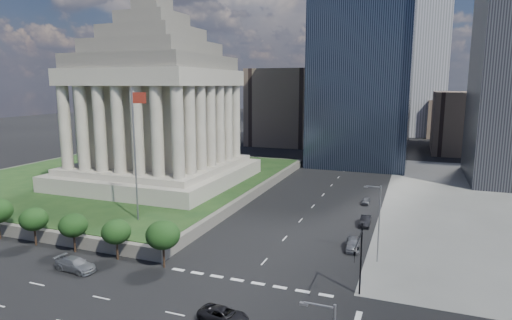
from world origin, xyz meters
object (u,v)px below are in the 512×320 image
at_px(flagpole, 136,147).
at_px(street_lamp_north, 378,219).
at_px(suv_grey, 75,264).
at_px(parked_sedan_far, 366,201).
at_px(parked_sedan_mid, 366,221).
at_px(parked_sedan_near, 353,244).
at_px(traffic_signal_ne, 359,254).
at_px(pickup_truck, 223,315).
at_px(war_memorial, 156,89).

relative_size(flagpole, street_lamp_north, 2.00).
height_order(street_lamp_north, suv_grey, street_lamp_north).
bearing_deg(parked_sedan_far, parked_sedan_mid, -83.60).
bearing_deg(street_lamp_north, parked_sedan_near, 136.99).
bearing_deg(traffic_signal_ne, flagpole, 163.29).
bearing_deg(parked_sedan_near, parked_sedan_far, 85.43).
distance_m(parked_sedan_near, parked_sedan_mid, 11.11).
bearing_deg(flagpole, suv_grey, -84.94).
distance_m(street_lamp_north, parked_sedan_mid, 15.37).
height_order(traffic_signal_ne, parked_sedan_far, traffic_signal_ne).
bearing_deg(traffic_signal_ne, parked_sedan_near, 100.02).
height_order(flagpole, pickup_truck, flagpole).
bearing_deg(war_memorial, parked_sedan_near, -24.30).
xyz_separation_m(traffic_signal_ne, parked_sedan_mid, (-2.11, 25.56, -4.52)).
height_order(war_memorial, parked_sedan_far, war_memorial).
bearing_deg(suv_grey, flagpole, 9.61).
distance_m(parked_sedan_mid, parked_sedan_far, 13.04).
distance_m(traffic_signal_ne, parked_sedan_far, 38.96).
distance_m(street_lamp_north, pickup_truck, 23.65).
bearing_deg(war_memorial, traffic_signal_ne, -36.42).
xyz_separation_m(flagpole, traffic_signal_ne, (34.33, -10.30, -7.86)).
bearing_deg(flagpole, parked_sedan_far, 42.47).
bearing_deg(parked_sedan_near, street_lamp_north, -49.83).
bearing_deg(flagpole, traffic_signal_ne, -16.71).
xyz_separation_m(flagpole, parked_sedan_far, (30.83, 28.22, -12.50)).
relative_size(war_memorial, parked_sedan_mid, 8.76).
bearing_deg(pickup_truck, traffic_signal_ne, -48.79).
relative_size(street_lamp_north, parked_sedan_mid, 2.25).
height_order(suv_grey, parked_sedan_near, suv_grey).
height_order(flagpole, traffic_signal_ne, flagpole).
height_order(flagpole, parked_sedan_near, flagpole).
bearing_deg(pickup_truck, suv_grey, 84.68).
height_order(flagpole, parked_sedan_mid, flagpole).
relative_size(war_memorial, parked_sedan_near, 8.39).
height_order(traffic_signal_ne, street_lamp_north, street_lamp_north).
relative_size(war_memorial, street_lamp_north, 3.90).
height_order(war_memorial, suv_grey, war_memorial).
bearing_deg(parked_sedan_near, suv_grey, -155.18).
bearing_deg(street_lamp_north, pickup_truck, -121.96).
distance_m(flagpole, parked_sedan_near, 34.33).
distance_m(war_memorial, parked_sedan_near, 52.44).
distance_m(traffic_signal_ne, street_lamp_north, 11.34).
height_order(parked_sedan_near, parked_sedan_mid, parked_sedan_near).
xyz_separation_m(flagpole, pickup_truck, (22.92, -18.62, -12.42)).
relative_size(street_lamp_north, suv_grey, 1.83).
height_order(traffic_signal_ne, pickup_truck, traffic_signal_ne).
relative_size(traffic_signal_ne, suv_grey, 1.46).
xyz_separation_m(traffic_signal_ne, suv_grey, (-33.03, -4.32, -4.46)).
xyz_separation_m(pickup_truck, suv_grey, (-21.62, 3.99, 0.10)).
relative_size(flagpole, suv_grey, 3.65).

